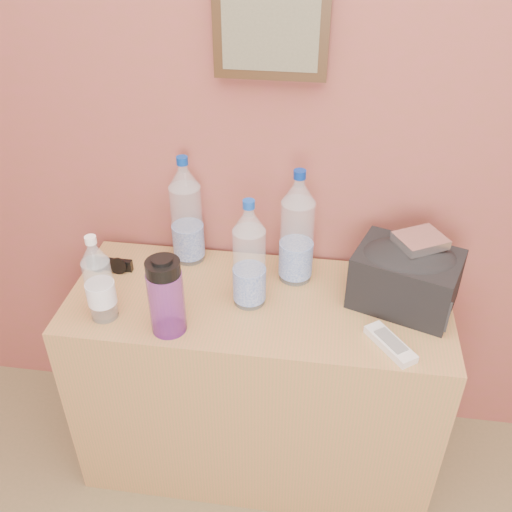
{
  "coord_description": "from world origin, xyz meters",
  "views": [
    {
      "loc": [
        -0.07,
        0.46,
        1.75
      ],
      "look_at": [
        -0.25,
        1.71,
        0.88
      ],
      "focal_mm": 40.0,
      "sensor_mm": 36.0,
      "label": 1
    }
  ],
  "objects": [
    {
      "name": "pet_large_b",
      "position": [
        -0.5,
        1.93,
        0.86
      ],
      "size": [
        0.1,
        0.1,
        0.35
      ],
      "rotation": [
        0.0,
        0.0,
        -0.35
      ],
      "color": "silver",
      "rests_on": "dresser"
    },
    {
      "name": "nalgene_bottle",
      "position": [
        -0.47,
        1.59,
        0.81
      ],
      "size": [
        0.1,
        0.1,
        0.23
      ],
      "rotation": [
        0.0,
        0.0,
        -0.08
      ],
      "color": "#6F2594",
      "rests_on": "dresser"
    },
    {
      "name": "pet_small",
      "position": [
        -0.67,
        1.61,
        0.81
      ],
      "size": [
        0.08,
        0.08,
        0.26
      ],
      "rotation": [
        0.0,
        0.0,
        0.16
      ],
      "color": "silver",
      "rests_on": "dresser"
    },
    {
      "name": "foil_packet",
      "position": [
        0.19,
        1.82,
        0.9
      ],
      "size": [
        0.16,
        0.15,
        0.03
      ],
      "primitive_type": "cube",
      "rotation": [
        0.0,
        0.0,
        0.52
      ],
      "color": "silver",
      "rests_on": "toiletry_bag"
    },
    {
      "name": "pet_large_c",
      "position": [
        -0.15,
        1.87,
        0.86
      ],
      "size": [
        0.1,
        0.1,
        0.36
      ],
      "rotation": [
        0.0,
        0.0,
        0.23
      ],
      "color": "#C4E1FF",
      "rests_on": "dresser"
    },
    {
      "name": "dresser",
      "position": [
        -0.25,
        1.75,
        0.35
      ],
      "size": [
        1.12,
        0.47,
        0.7
      ],
      "primitive_type": "cube",
      "color": "#AA7747",
      "rests_on": "ground"
    },
    {
      "name": "pet_large_d",
      "position": [
        -0.27,
        1.74,
        0.85
      ],
      "size": [
        0.09,
        0.09,
        0.33
      ],
      "rotation": [
        0.0,
        0.0,
        -0.09
      ],
      "color": "silver",
      "rests_on": "dresser"
    },
    {
      "name": "ac_remote",
      "position": [
        0.12,
        1.6,
        0.71
      ],
      "size": [
        0.14,
        0.16,
        0.02
      ],
      "primitive_type": "cube",
      "rotation": [
        0.0,
        0.0,
        -0.93
      ],
      "color": "white",
      "rests_on": "dresser"
    },
    {
      "name": "picture_frame",
      "position": [
        -0.25,
        1.98,
        1.4
      ],
      "size": [
        0.3,
        0.03,
        0.25
      ],
      "primitive_type": null,
      "color": "#382311",
      "rests_on": "room_shell"
    },
    {
      "name": "toiletry_bag",
      "position": [
        0.16,
        1.79,
        0.79
      ],
      "size": [
        0.33,
        0.28,
        0.19
      ],
      "primitive_type": null,
      "rotation": [
        0.0,
        0.0,
        -0.34
      ],
      "color": "black",
      "rests_on": "dresser"
    },
    {
      "name": "sunglasses",
      "position": [
        -0.73,
        1.83,
        0.72
      ],
      "size": [
        0.15,
        0.06,
        0.04
      ],
      "primitive_type": null,
      "rotation": [
        0.0,
        0.0,
        -0.01
      ],
      "color": "black",
      "rests_on": "dresser"
    }
  ]
}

